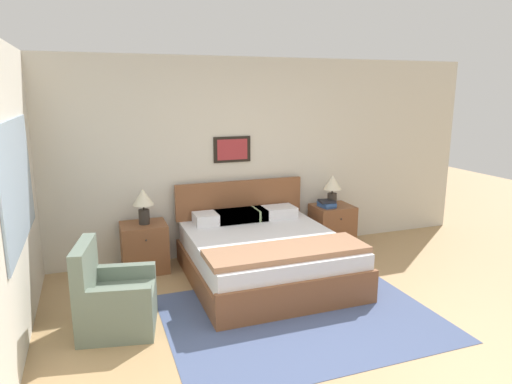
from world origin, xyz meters
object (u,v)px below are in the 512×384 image
Objects in this scene: armchair at (113,301)px; nightstand_by_door at (332,226)px; bed at (265,254)px; nightstand_near_window at (144,247)px; table_lamp_near_window at (143,201)px; table_lamp_by_door at (332,186)px.

armchair is 3.32m from nightstand_by_door.
nightstand_near_window is (-1.30, 0.72, 0.00)m from bed.
nightstand_by_door is at bearing 28.95° from bed.
table_lamp_near_window is at bearing -12.36° from nightstand_near_window.
armchair is at bearing -160.42° from bed.
armchair is at bearing -156.24° from nightstand_by_door.
nightstand_near_window is 0.59m from table_lamp_near_window.
table_lamp_by_door is at bearing 29.18° from bed.
nightstand_by_door is 0.59m from table_lamp_by_door.
table_lamp_by_door is at bearing -0.08° from nightstand_near_window.
bed is 1.58m from table_lamp_by_door.
nightstand_near_window is 1.00× the size of nightstand_by_door.
bed is 1.48m from nightstand_near_window.
nightstand_near_window is (0.44, 1.34, 0.02)m from armchair.
bed is at bearing -150.82° from table_lamp_by_door.
table_lamp_near_window is (-1.28, 0.72, 0.59)m from bed.
table_lamp_by_door is at bearing 125.00° from armchair.
nightstand_by_door is 1.38× the size of table_lamp_by_door.
table_lamp_by_door reaches higher than bed.
nightstand_near_window is at bearing 180.00° from nightstand_by_door.
armchair reaches higher than nightstand_near_window.
armchair reaches higher than nightstand_by_door.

